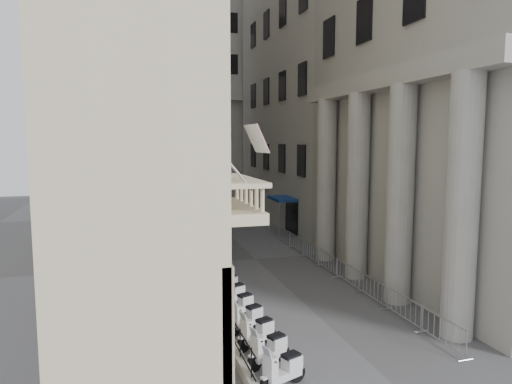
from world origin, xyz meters
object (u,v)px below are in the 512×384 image
Objects in this scene: info_kiosk at (183,240)px; security_tent at (205,219)px; pedestrian_a at (214,217)px; street_lamp at (194,185)px; pedestrian_b at (245,215)px.

security_tent is at bearing -80.13° from info_kiosk.
security_tent reaches higher than info_kiosk.
info_kiosk is at bearing 49.42° from pedestrian_a.
street_lamp is at bearing -125.60° from security_tent.
security_tent is 3.03m from info_kiosk.
street_lamp is 4.74× the size of info_kiosk.
pedestrian_a is (3.71, 8.54, 0.02)m from info_kiosk.
security_tent reaches higher than pedestrian_b.
info_kiosk is 9.31m from pedestrian_a.
info_kiosk is 11.45m from pedestrian_b.
pedestrian_b is at bearing 37.96° from info_kiosk.
pedestrian_a is at bearing 50.03° from info_kiosk.
security_tent reaches higher than pedestrian_a.
security_tent is at bearing 107.18° from pedestrian_b.
street_lamp is 4.99× the size of pedestrian_b.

